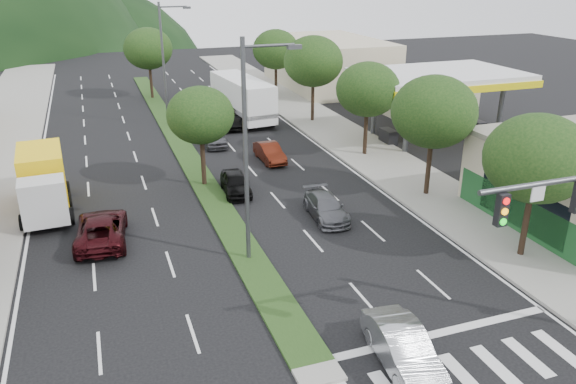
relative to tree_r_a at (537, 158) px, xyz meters
name	(u,v)px	position (x,y,z in m)	size (l,w,h in m)	color
ground	(314,367)	(-12.00, -4.00, -4.82)	(160.00, 160.00, 0.00)	black
sidewalk_right	(342,135)	(0.50, 21.00, -4.75)	(5.00, 90.00, 0.15)	gray
median	(178,140)	(-12.00, 24.00, -4.76)	(1.60, 56.00, 0.12)	#1F3A15
gas_canopy	(439,79)	(7.00, 18.00, -0.17)	(12.20, 8.20, 5.25)	silver
bldg_right_far	(328,63)	(7.50, 40.00, -2.22)	(10.00, 16.00, 5.20)	beige
tree_r_a	(537,158)	(0.00, 0.00, 0.00)	(4.60, 4.60, 6.63)	black
tree_r_b	(434,112)	(0.00, 8.00, 0.22)	(4.80, 4.80, 6.94)	black
tree_r_c	(368,89)	(0.00, 16.00, -0.07)	(4.40, 4.40, 6.48)	black
tree_r_d	(313,61)	(0.00, 26.00, 0.36)	(5.00, 5.00, 7.17)	black
tree_r_e	(276,49)	(0.00, 36.00, 0.07)	(4.60, 4.60, 6.71)	black
tree_med_near	(200,115)	(-12.00, 14.00, -0.39)	(4.00, 4.00, 6.02)	black
tree_med_far	(148,49)	(-12.00, 40.00, 0.19)	(4.80, 4.80, 6.94)	black
streetlight_near	(250,143)	(-11.79, 4.00, 0.76)	(2.60, 0.25, 10.00)	#47494C
streetlight_mid	(166,59)	(-11.79, 29.00, 0.76)	(2.60, 0.25, 10.00)	#47494C
sedan_silver	(403,348)	(-9.15, -4.90, -4.12)	(1.48, 4.26, 1.40)	#9D9FA4
suv_maroon	(101,229)	(-18.28, 8.13, -4.12)	(2.32, 5.02, 1.40)	black
car_queue_a	(236,183)	(-10.50, 12.09, -4.18)	(1.52, 3.77, 1.28)	black
car_queue_b	(326,207)	(-6.81, 7.09, -4.22)	(1.69, 4.15, 1.20)	#525358
car_queue_c	(270,152)	(-6.77, 17.09, -4.20)	(1.32, 3.78, 1.24)	#48170C
car_queue_d	(226,117)	(-7.38, 27.09, -4.05)	(2.56, 5.55, 1.54)	black
car_queue_e	(214,136)	(-9.57, 22.09, -4.13)	(1.64, 4.08, 1.39)	#46464B
car_queue_f	(207,101)	(-7.64, 33.92, -4.07)	(2.11, 5.19, 1.51)	black
box_truck	(43,184)	(-21.00, 13.27, -3.28)	(2.88, 6.72, 3.25)	silver
motorhome	(242,98)	(-5.50, 28.84, -2.90)	(3.80, 9.63, 3.61)	white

